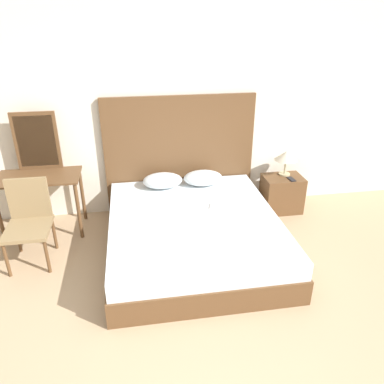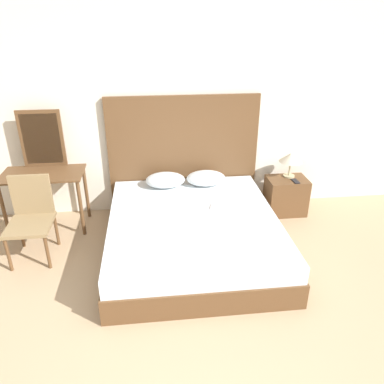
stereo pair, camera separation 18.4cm
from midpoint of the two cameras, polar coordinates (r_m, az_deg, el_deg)
ground_plane at (r=3.21m, az=3.32°, el=-26.00°), size 16.00×16.00×0.00m
wall_back at (r=4.93m, az=-1.84°, el=12.05°), size 10.00×0.06×2.70m
bed at (r=4.30m, az=1.40°, el=-6.43°), size 1.89×2.14×0.46m
headboard at (r=5.03m, az=-0.23°, el=5.69°), size 1.99×0.05×1.58m
pillow_left at (r=4.86m, az=-3.02°, el=1.83°), size 0.51×0.37×0.18m
pillow_right at (r=4.92m, az=3.20°, el=2.12°), size 0.51×0.37×0.18m
phone_on_bed at (r=4.38m, az=4.46°, el=-2.28°), size 0.11×0.16×0.01m
nightstand at (r=5.29m, az=15.07°, el=-0.55°), size 0.53×0.38×0.50m
table_lamp at (r=5.17m, az=15.83°, el=4.98°), size 0.31×0.31×0.34m
phone_on_nightstand at (r=5.13m, az=16.50°, el=1.59°), size 0.08×0.15×0.01m
vanity_desk at (r=4.90m, az=-20.65°, el=1.34°), size 0.97×0.54×0.75m
vanity_mirror at (r=4.96m, az=-20.92°, el=7.58°), size 0.52×0.03×0.71m
chair at (r=4.47m, az=-22.25°, el=-3.12°), size 0.46×0.52×0.91m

